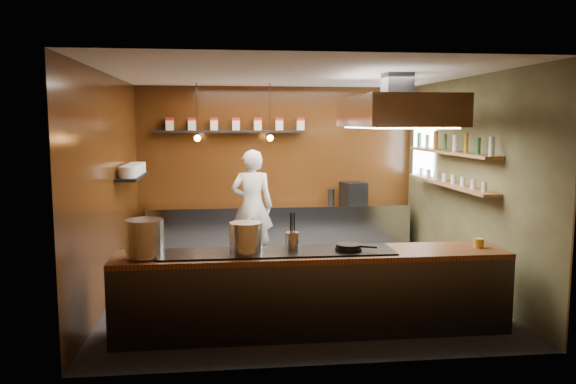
{
  "coord_description": "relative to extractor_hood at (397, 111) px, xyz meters",
  "views": [
    {
      "loc": [
        -0.99,
        -7.65,
        2.35
      ],
      "look_at": [
        -0.05,
        0.4,
        1.35
      ],
      "focal_mm": 35.0,
      "sensor_mm": 36.0,
      "label": 1
    }
  ],
  "objects": [
    {
      "name": "floor",
      "position": [
        -1.3,
        0.4,
        -2.51
      ],
      "size": [
        5.0,
        5.0,
        0.0
      ],
      "primitive_type": "plane",
      "color": "black",
      "rests_on": "ground"
    },
    {
      "name": "back_wall",
      "position": [
        -1.3,
        2.9,
        -1.01
      ],
      "size": [
        5.0,
        0.0,
        5.0
      ],
      "primitive_type": "plane",
      "rotation": [
        1.57,
        0.0,
        0.0
      ],
      "color": "#321709",
      "rests_on": "ground"
    },
    {
      "name": "left_wall",
      "position": [
        -3.8,
        0.4,
        -1.01
      ],
      "size": [
        0.0,
        5.0,
        5.0
      ],
      "primitive_type": "plane",
      "rotation": [
        1.57,
        0.0,
        1.57
      ],
      "color": "#321709",
      "rests_on": "ground"
    },
    {
      "name": "right_wall",
      "position": [
        1.2,
        0.4,
        -1.01
      ],
      "size": [
        0.0,
        5.0,
        5.0
      ],
      "primitive_type": "plane",
      "rotation": [
        1.57,
        0.0,
        -1.57
      ],
      "color": "#413F25",
      "rests_on": "ground"
    },
    {
      "name": "ceiling",
      "position": [
        -1.3,
        0.4,
        0.49
      ],
      "size": [
        5.0,
        5.0,
        0.0
      ],
      "primitive_type": "plane",
      "rotation": [
        3.14,
        0.0,
        0.0
      ],
      "color": "silver",
      "rests_on": "back_wall"
    },
    {
      "name": "window_pane",
      "position": [
        1.15,
        2.1,
        -0.61
      ],
      "size": [
        0.0,
        1.0,
        1.0
      ],
      "primitive_type": "plane",
      "rotation": [
        1.57,
        0.0,
        -1.57
      ],
      "color": "white",
      "rests_on": "right_wall"
    },
    {
      "name": "prep_counter",
      "position": [
        -1.3,
        2.57,
        -2.06
      ],
      "size": [
        4.6,
        0.65,
        0.9
      ],
      "primitive_type": "cube",
      "color": "silver",
      "rests_on": "floor"
    },
    {
      "name": "pass_counter",
      "position": [
        -1.3,
        -1.2,
        -2.04
      ],
      "size": [
        4.4,
        0.72,
        0.94
      ],
      "color": "#38383D",
      "rests_on": "floor"
    },
    {
      "name": "tin_shelf",
      "position": [
        -2.2,
        2.76,
        -0.31
      ],
      "size": [
        2.6,
        0.26,
        0.04
      ],
      "primitive_type": "cube",
      "color": "black",
      "rests_on": "back_wall"
    },
    {
      "name": "plate_shelf",
      "position": [
        -3.64,
        1.4,
        -0.96
      ],
      "size": [
        0.3,
        1.4,
        0.04
      ],
      "primitive_type": "cube",
      "color": "black",
      "rests_on": "left_wall"
    },
    {
      "name": "bottle_shelf_upper",
      "position": [
        1.04,
        0.7,
        -0.59
      ],
      "size": [
        0.26,
        2.8,
        0.04
      ],
      "primitive_type": "cube",
      "color": "olive",
      "rests_on": "right_wall"
    },
    {
      "name": "bottle_shelf_lower",
      "position": [
        1.04,
        0.7,
        -1.06
      ],
      "size": [
        0.26,
        2.8,
        0.04
      ],
      "primitive_type": "cube",
      "color": "olive",
      "rests_on": "right_wall"
    },
    {
      "name": "extractor_hood",
      "position": [
        0.0,
        0.0,
        0.0
      ],
      "size": [
        1.2,
        2.0,
        0.72
      ],
      "color": "#38383D",
      "rests_on": "ceiling"
    },
    {
      "name": "pendant_left",
      "position": [
        -2.7,
        2.1,
        -0.35
      ],
      "size": [
        0.1,
        0.1,
        0.95
      ],
      "color": "black",
      "rests_on": "ceiling"
    },
    {
      "name": "pendant_right",
      "position": [
        -1.5,
        2.1,
        -0.35
      ],
      "size": [
        0.1,
        0.1,
        0.95
      ],
      "color": "black",
      "rests_on": "ceiling"
    },
    {
      "name": "storage_tins",
      "position": [
        -2.05,
        2.76,
        -0.17
      ],
      "size": [
        2.43,
        0.13,
        0.22
      ],
      "color": "beige",
      "rests_on": "tin_shelf"
    },
    {
      "name": "plate_stacks",
      "position": [
        -3.64,
        1.4,
        -0.86
      ],
      "size": [
        0.26,
        1.16,
        0.16
      ],
      "color": "silver",
      "rests_on": "plate_shelf"
    },
    {
      "name": "bottles",
      "position": [
        1.04,
        0.7,
        -0.45
      ],
      "size": [
        0.06,
        2.66,
        0.24
      ],
      "color": "silver",
      "rests_on": "bottle_shelf_upper"
    },
    {
      "name": "wine_glasses",
      "position": [
        1.04,
        0.7,
        -0.97
      ],
      "size": [
        0.07,
        2.37,
        0.13
      ],
      "color": "silver",
      "rests_on": "bottle_shelf_lower"
    },
    {
      "name": "stockpot_large",
      "position": [
        -3.13,
        -1.27,
        -1.37
      ],
      "size": [
        0.49,
        0.49,
        0.4
      ],
      "primitive_type": "cylinder",
      "rotation": [
        0.0,
        0.0,
        -0.25
      ],
      "color": "silver",
      "rests_on": "pass_counter"
    },
    {
      "name": "stockpot_small",
      "position": [
        -2.05,
        -1.23,
        -1.4
      ],
      "size": [
        0.48,
        0.48,
        0.34
      ],
      "primitive_type": "cylinder",
      "rotation": [
        0.0,
        0.0,
        -0.43
      ],
      "color": "silver",
      "rests_on": "pass_counter"
    },
    {
      "name": "utensil_crock",
      "position": [
        -1.53,
        -1.15,
        -1.46
      ],
      "size": [
        0.19,
        0.19,
        0.2
      ],
      "primitive_type": "cylinder",
      "rotation": [
        0.0,
        0.0,
        0.24
      ],
      "color": "silver",
      "rests_on": "pass_counter"
    },
    {
      "name": "frying_pan",
      "position": [
        -0.91,
        -1.26,
        -1.53
      ],
      "size": [
        0.44,
        0.3,
        0.07
      ],
      "color": "black",
      "rests_on": "pass_counter"
    },
    {
      "name": "butter_jar",
      "position": [
        0.64,
        -1.19,
        -1.53
      ],
      "size": [
        0.15,
        0.15,
        0.1
      ],
      "primitive_type": "cylinder",
      "rotation": [
        0.0,
        0.0,
        0.41
      ],
      "color": "gold",
      "rests_on": "pass_counter"
    },
    {
      "name": "espresso_machine",
      "position": [
        0.03,
        2.51,
        -1.41
      ],
      "size": [
        0.48,
        0.47,
        0.4
      ],
      "primitive_type": "cube",
      "rotation": [
        0.0,
        0.0,
        0.27
      ],
      "color": "black",
      "rests_on": "prep_counter"
    },
    {
      "name": "chef",
      "position": [
        -1.81,
        2.08,
        -1.55
      ],
      "size": [
        0.73,
        0.51,
        1.91
      ],
      "primitive_type": "imported",
      "rotation": [
        0.0,
        0.0,
        3.06
      ],
      "color": "silver",
      "rests_on": "floor"
    }
  ]
}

